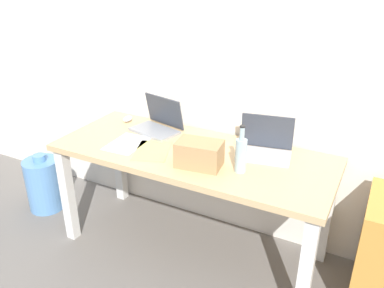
{
  "coord_description": "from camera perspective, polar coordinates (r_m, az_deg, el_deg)",
  "views": [
    {
      "loc": [
        1.03,
        -1.98,
        1.85
      ],
      "look_at": [
        0.0,
        0.0,
        0.81
      ],
      "focal_mm": 36.86,
      "sensor_mm": 36.0,
      "label": 1
    }
  ],
  "objects": [
    {
      "name": "laptop_right",
      "position": [
        2.47,
        10.49,
        -0.37
      ],
      "size": [
        0.36,
        0.27,
        0.24
      ],
      "color": "silver",
      "rests_on": "desk"
    },
    {
      "name": "water_cooler_jug",
      "position": [
        3.41,
        -20.62,
        -5.43
      ],
      "size": [
        0.28,
        0.28,
        0.48
      ],
      "color": "#598CC6",
      "rests_on": "ground"
    },
    {
      "name": "paper_sheet_front_left",
      "position": [
        2.63,
        -9.37,
        0.08
      ],
      "size": [
        0.22,
        0.31,
        0.0
      ],
      "primitive_type": "cube",
      "rotation": [
        0.0,
        0.0,
        0.05
      ],
      "color": "white",
      "rests_on": "desk"
    },
    {
      "name": "ground_plane",
      "position": [
        2.91,
        0.0,
        -14.6
      ],
      "size": [
        8.0,
        8.0,
        0.0
      ],
      "primitive_type": "plane",
      "color": "slate"
    },
    {
      "name": "computer_mouse",
      "position": [
        3.0,
        -9.3,
        3.62
      ],
      "size": [
        0.08,
        0.11,
        0.03
      ],
      "primitive_type": "ellipsoid",
      "rotation": [
        0.0,
        0.0,
        0.22
      ],
      "color": "silver",
      "rests_on": "desk"
    },
    {
      "name": "back_wall",
      "position": [
        2.68,
        4.27,
        13.02
      ],
      "size": [
        5.2,
        0.08,
        2.6
      ],
      "primitive_type": "cube",
      "color": "silver",
      "rests_on": "ground"
    },
    {
      "name": "cardboard_box",
      "position": [
        2.29,
        1.06,
        -1.45
      ],
      "size": [
        0.28,
        0.2,
        0.15
      ],
      "primitive_type": "cube",
      "rotation": [
        0.0,
        0.0,
        0.14
      ],
      "color": "tan",
      "rests_on": "desk"
    },
    {
      "name": "laptop_left",
      "position": [
        2.79,
        -4.91,
        3.0
      ],
      "size": [
        0.37,
        0.3,
        0.24
      ],
      "color": "gray",
      "rests_on": "desk"
    },
    {
      "name": "desk",
      "position": [
        2.54,
        0.0,
        -3.1
      ],
      "size": [
        1.78,
        0.72,
        0.76
      ],
      "color": "tan",
      "rests_on": "ground"
    },
    {
      "name": "paper_yellow_folder",
      "position": [
        2.5,
        -5.76,
        -1.0
      ],
      "size": [
        0.3,
        0.35,
        0.0
      ],
      "primitive_type": "cube",
      "rotation": [
        0.0,
        0.0,
        0.36
      ],
      "color": "#F4E06B",
      "rests_on": "desk"
    },
    {
      "name": "beer_bottle",
      "position": [
        2.23,
        7.09,
        -1.47
      ],
      "size": [
        0.06,
        0.06,
        0.28
      ],
      "color": "#99B7C1",
      "rests_on": "desk"
    }
  ]
}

